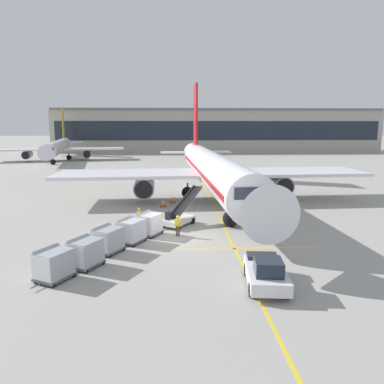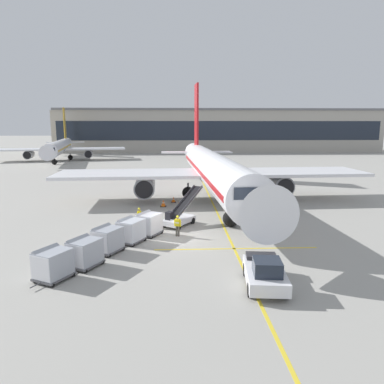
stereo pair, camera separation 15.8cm
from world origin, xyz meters
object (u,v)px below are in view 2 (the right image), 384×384
Objects in this scene: baggage_cart_lead at (149,223)px; pushback_tug at (265,273)px; parked_airplane at (212,169)px; baggage_cart_fifth at (52,263)px; baggage_cart_fourth at (84,252)px; safety_cone_engine_keepout at (163,203)px; safety_cone_nose_mark at (178,206)px; distant_airplane at (59,147)px; ground_crew_by_carts at (178,224)px; baggage_cart_third at (107,239)px; belt_loader at (180,215)px; baggage_cart_second at (131,230)px; safety_cone_wingtip at (173,200)px; ground_crew_by_loader at (139,216)px.

baggage_cart_lead reaches higher than pushback_tug.
baggage_cart_fifth is (-11.53, -22.72, -2.75)m from parked_airplane.
safety_cone_engine_keepout is at bearing 75.71° from baggage_cart_fourth.
safety_cone_nose_mark is (-4.68, 19.51, -0.49)m from pushback_tug.
distant_airplane is at bearing 108.34° from baggage_cart_fourth.
safety_cone_nose_mark is (7.44, 18.06, -0.66)m from baggage_cart_fifth.
ground_crew_by_carts is 73.29m from distant_airplane.
baggage_cart_third is at bearing -70.34° from distant_airplane.
baggage_cart_second is (-3.85, -4.88, 0.10)m from belt_loader.
baggage_cart_lead is 4.18× the size of safety_cone_wingtip.
baggage_cart_fourth reaches higher than pushback_tug.
baggage_cart_third and baggage_cart_fourth have the same top height.
distant_airplane is at bearing 119.06° from safety_cone_wingtip.
parked_airplane reaches higher than safety_cone_engine_keepout.
belt_loader is 0.12× the size of distant_airplane.
baggage_cart_lead is at bearing -131.26° from belt_loader.
baggage_cart_lead is 3.70× the size of safety_cone_engine_keepout.
safety_cone_wingtip is (-5.25, 22.88, -0.50)m from pushback_tug.
pushback_tug is 21.62m from safety_cone_engine_keepout.
ground_crew_by_loader is at bearing 70.60° from baggage_cart_fifth.
baggage_cart_fourth is (-2.33, -4.77, 0.00)m from baggage_cart_second.
distant_airplane is (-26.53, 68.23, 2.32)m from baggage_cart_second.
baggage_cart_second is 0.07× the size of distant_airplane.
baggage_cart_fourth is 4.18× the size of safety_cone_wingtip.
ground_crew_by_loader is at bearing 74.47° from baggage_cart_fourth.
parked_airplane is at bearing 15.46° from safety_cone_wingtip.
baggage_cart_lead is 1.00× the size of baggage_cart_fifth.
safety_cone_engine_keepout is at bearing 73.30° from baggage_cart_fifth.
baggage_cart_fourth is at bearing -133.64° from ground_crew_by_carts.
ground_crew_by_carts is at bearing 35.99° from baggage_cart_third.
distant_airplane is at bearing 109.66° from baggage_cart_third.
belt_loader reaches higher than safety_cone_engine_keepout.
ground_crew_by_loader is at bearing 112.00° from baggage_cart_lead.
baggage_cart_fifth is 4.18× the size of safety_cone_wingtip.
baggage_cart_second is at bearing 136.05° from pushback_tug.
baggage_cart_fifth is at bearing -119.88° from baggage_cart_lead.
baggage_cart_lead is 1.00× the size of baggage_cart_third.
baggage_cart_third reaches higher than pushback_tug.
baggage_cart_lead is 9.82m from safety_cone_nose_mark.
parked_airplane is at bearing 31.37° from safety_cone_engine_keepout.
baggage_cart_fourth is (-6.18, -9.65, 0.10)m from belt_loader.
baggage_cart_second is 12.00m from safety_cone_nose_mark.
baggage_cart_lead is at bearing 169.36° from ground_crew_by_carts.
belt_loader is 6.67× the size of safety_cone_engine_keepout.
belt_loader is at bearing -109.67° from parked_airplane.
baggage_cart_fourth is at bearing -104.29° from safety_cone_engine_keepout.
safety_cone_nose_mark is (0.57, -3.38, 0.02)m from safety_cone_wingtip.
pushback_tug reaches higher than ground_crew_by_carts.
parked_airplane is 15.83m from baggage_cart_lead.
safety_cone_engine_keepout is (5.76, 19.20, -0.63)m from baggage_cart_fifth.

